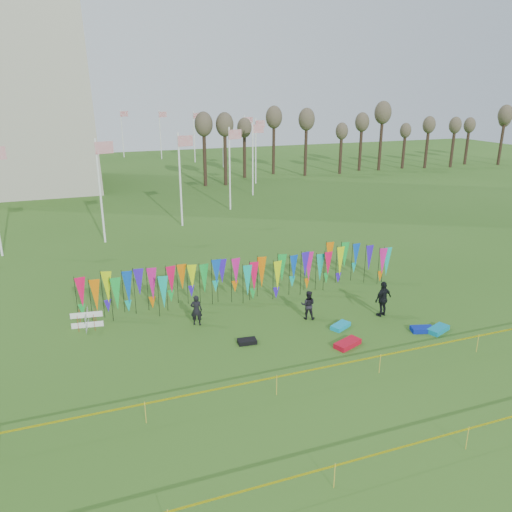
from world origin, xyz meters
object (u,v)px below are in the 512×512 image
object	(u,v)px
box_kite	(87,320)
kite_bag_turquoise	(341,326)
person_left	(196,310)
person_right	(383,299)
kite_bag_black	(247,341)
kite_bag_blue	(422,329)
kite_bag_teal	(438,329)
person_mid	(308,305)
kite_bag_red	(348,344)

from	to	relation	value
box_kite	kite_bag_turquoise	size ratio (longest dim) A/B	0.81
person_left	person_right	world-z (taller)	person_right
person_left	person_right	distance (m)	9.81
person_left	kite_bag_black	xyz separation A→B (m)	(1.78, -2.74, -0.71)
kite_bag_turquoise	kite_bag_black	xyz separation A→B (m)	(-4.96, 0.11, -0.01)
person_right	kite_bag_turquoise	xyz separation A→B (m)	(-2.78, -0.53, -0.86)
kite_bag_blue	person_left	bearing A→B (deg)	156.23
kite_bag_blue	kite_bag_teal	size ratio (longest dim) A/B	0.89
person_left	kite_bag_black	bearing A→B (deg)	143.95
person_mid	kite_bag_blue	size ratio (longest dim) A/B	1.42
kite_bag_black	kite_bag_teal	size ratio (longest dim) A/B	0.71
person_mid	kite_bag_teal	xyz separation A→B (m)	(5.47, -3.58, -0.66)
kite_bag_teal	kite_bag_blue	bearing A→B (deg)	159.20
kite_bag_teal	box_kite	bearing A→B (deg)	158.69
person_left	kite_bag_teal	world-z (taller)	person_left
person_left	kite_bag_turquoise	distance (m)	7.35
kite_bag_red	kite_bag_teal	bearing A→B (deg)	-2.95
person_mid	kite_bag_teal	world-z (taller)	person_mid
box_kite	kite_bag_black	bearing A→B (deg)	-31.24
person_right	kite_bag_teal	world-z (taller)	person_right
box_kite	kite_bag_red	xyz separation A→B (m)	(11.42, -6.15, -0.32)
kite_bag_turquoise	kite_bag_teal	xyz separation A→B (m)	(4.39, -2.01, 0.01)
box_kite	kite_bag_turquoise	bearing A→B (deg)	-20.06
person_left	kite_bag_blue	bearing A→B (deg)	177.18
person_mid	box_kite	bearing A→B (deg)	13.21
box_kite	person_left	xyz separation A→B (m)	(5.28, -1.54, 0.37)
person_left	kite_bag_turquoise	size ratio (longest dim) A/B	1.50
person_mid	kite_bag_red	size ratio (longest dim) A/B	1.15
kite_bag_red	person_right	bearing A→B (deg)	33.98
kite_bag_blue	kite_bag_black	size ratio (longest dim) A/B	1.25
kite_bag_teal	person_left	bearing A→B (deg)	156.42
kite_bag_red	kite_bag_turquoise	bearing A→B (deg)	70.97
box_kite	kite_bag_blue	xyz separation A→B (m)	(15.67, -6.12, -0.33)
kite_bag_turquoise	kite_bag_black	bearing A→B (deg)	178.76
box_kite	kite_bag_teal	xyz separation A→B (m)	(16.42, -6.40, -0.32)
person_right	kite_bag_blue	size ratio (longest dim) A/B	1.77
box_kite	person_right	world-z (taller)	person_right
kite_bag_turquoise	kite_bag_blue	world-z (taller)	kite_bag_blue
kite_bag_black	kite_bag_blue	bearing A→B (deg)	-12.04
box_kite	kite_bag_red	distance (m)	12.98
person_left	person_mid	world-z (taller)	person_left
person_right	kite_bag_blue	bearing A→B (deg)	95.47
person_left	kite_bag_red	world-z (taller)	person_left
kite_bag_red	kite_bag_teal	xyz separation A→B (m)	(4.99, -0.26, -0.01)
kite_bag_black	box_kite	bearing A→B (deg)	148.76
person_right	kite_bag_red	world-z (taller)	person_right
box_kite	person_left	world-z (taller)	person_left
person_right	kite_bag_black	distance (m)	7.81
kite_bag_blue	kite_bag_red	world-z (taller)	kite_bag_red
person_mid	kite_bag_teal	distance (m)	6.57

